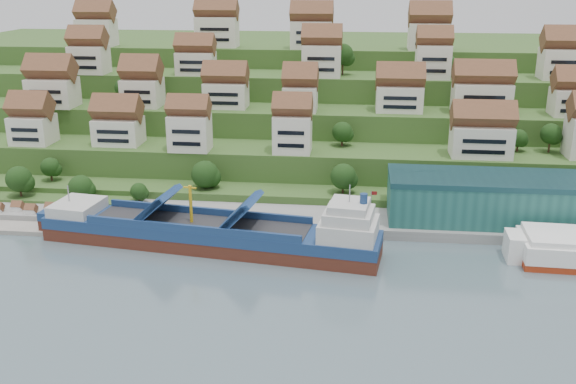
# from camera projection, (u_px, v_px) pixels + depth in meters

# --- Properties ---
(ground) EXTENTS (300.00, 300.00, 0.00)m
(ground) POSITION_uv_depth(u_px,v_px,m) (281.00, 251.00, 130.14)
(ground) COLOR slate
(ground) RESTS_ON ground
(quay) EXTENTS (180.00, 14.00, 2.20)m
(quay) POSITION_uv_depth(u_px,v_px,m) (378.00, 223.00, 141.81)
(quay) COLOR gray
(quay) RESTS_ON ground
(pebble_beach) EXTENTS (45.00, 20.00, 1.00)m
(pebble_beach) POSITION_uv_depth(u_px,v_px,m) (37.00, 217.00, 147.29)
(pebble_beach) COLOR gray
(pebble_beach) RESTS_ON ground
(hillside) EXTENTS (260.00, 128.00, 31.00)m
(hillside) POSITION_uv_depth(u_px,v_px,m) (316.00, 103.00, 224.08)
(hillside) COLOR #2D4C1E
(hillside) RESTS_ON ground
(hillside_village) EXTENTS (154.38, 60.66, 29.38)m
(hillside_village) POSITION_uv_depth(u_px,v_px,m) (300.00, 84.00, 178.95)
(hillside_village) COLOR silver
(hillside_village) RESTS_ON ground
(hillside_trees) EXTENTS (141.30, 62.39, 31.57)m
(hillside_trees) POSITION_uv_depth(u_px,v_px,m) (256.00, 129.00, 165.91)
(hillside_trees) COLOR #1E4015
(hillside_trees) RESTS_ON ground
(warehouse) EXTENTS (60.00, 15.00, 10.00)m
(warehouse) POSITION_uv_depth(u_px,v_px,m) (529.00, 200.00, 138.40)
(warehouse) COLOR #235F58
(warehouse) RESTS_ON quay
(flagpole) EXTENTS (1.28, 0.16, 8.00)m
(flagpole) POSITION_uv_depth(u_px,v_px,m) (371.00, 206.00, 135.44)
(flagpole) COLOR gray
(flagpole) RESTS_ON quay
(beach_huts) EXTENTS (14.40, 3.70, 2.20)m
(beach_huts) POSITION_uv_depth(u_px,v_px,m) (25.00, 212.00, 145.80)
(beach_huts) COLOR white
(beach_huts) RESTS_ON pebble_beach
(cargo_ship) EXTENTS (71.06, 20.17, 15.48)m
(cargo_ship) POSITION_uv_depth(u_px,v_px,m) (218.00, 234.00, 130.91)
(cargo_ship) COLOR #512418
(cargo_ship) RESTS_ON ground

